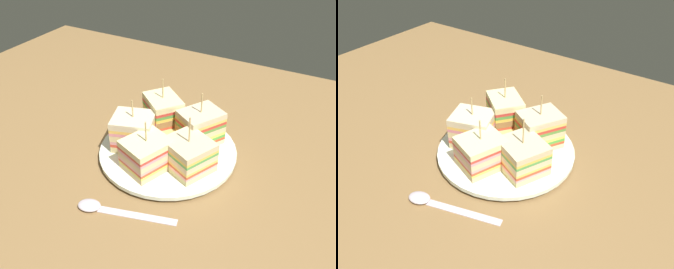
% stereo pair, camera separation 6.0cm
% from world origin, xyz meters
% --- Properties ---
extents(ground_plane, '(1.28, 0.89, 0.02)m').
position_xyz_m(ground_plane, '(0.00, 0.00, -0.01)').
color(ground_plane, olive).
extents(plate, '(0.24, 0.24, 0.01)m').
position_xyz_m(plate, '(0.00, 0.00, 0.01)').
color(plate, white).
rests_on(plate, ground_plane).
extents(sandwich_wedge_0, '(0.08, 0.09, 0.10)m').
position_xyz_m(sandwich_wedge_0, '(0.04, 0.04, 0.04)').
color(sandwich_wedge_0, beige).
rests_on(sandwich_wedge_0, plate).
extents(sandwich_wedge_1, '(0.09, 0.09, 0.11)m').
position_xyz_m(sandwich_wedge_1, '(-0.04, 0.05, 0.05)').
color(sandwich_wedge_1, beige).
rests_on(sandwich_wedge_1, plate).
extents(sandwich_wedge_2, '(0.09, 0.08, 0.09)m').
position_xyz_m(sandwich_wedge_2, '(-0.06, -0.02, 0.04)').
color(sandwich_wedge_2, '#DCC482').
rests_on(sandwich_wedge_2, plate).
extents(sandwich_wedge_3, '(0.08, 0.09, 0.09)m').
position_xyz_m(sandwich_wedge_3, '(-0.01, -0.06, 0.04)').
color(sandwich_wedge_3, '#E2BA86').
rests_on(sandwich_wedge_3, plate).
extents(sandwich_wedge_4, '(0.09, 0.09, 0.10)m').
position_xyz_m(sandwich_wedge_4, '(0.05, -0.03, 0.04)').
color(sandwich_wedge_4, beige).
rests_on(sandwich_wedge_4, plate).
extents(chip_pile, '(0.08, 0.07, 0.03)m').
position_xyz_m(chip_pile, '(0.00, 0.02, 0.03)').
color(chip_pile, '#DCBB60').
rests_on(chip_pile, plate).
extents(spoon, '(0.15, 0.06, 0.01)m').
position_xyz_m(spoon, '(-0.02, -0.16, 0.00)').
color(spoon, silver).
rests_on(spoon, ground_plane).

